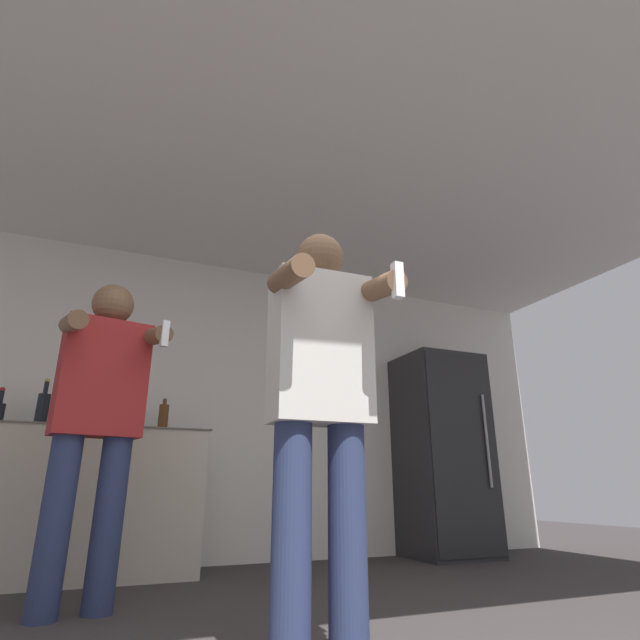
# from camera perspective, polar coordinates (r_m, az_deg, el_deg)

# --- Properties ---
(wall_back) EXTENTS (7.00, 0.06, 2.55)m
(wall_back) POSITION_cam_1_polar(r_m,az_deg,el_deg) (4.45, -13.00, -9.19)
(wall_back) COLOR silver
(wall_back) RESTS_ON ground_plane
(ceiling_slab) EXTENTS (7.00, 3.71, 0.05)m
(ceiling_slab) POSITION_cam_1_polar(r_m,az_deg,el_deg) (3.44, -6.43, 16.91)
(ceiling_slab) COLOR silver
(ceiling_slab) RESTS_ON wall_back
(refrigerator) EXTENTS (0.72, 0.68, 1.79)m
(refrigerator) POSITION_cam_1_polar(r_m,az_deg,el_deg) (4.92, 13.88, -14.45)
(refrigerator) COLOR #262628
(refrigerator) RESTS_ON ground_plane
(counter) EXTENTS (1.54, 0.66, 0.98)m
(counter) POSITION_cam_1_polar(r_m,az_deg,el_deg) (3.99, -25.11, -18.28)
(counter) COLOR #BCB29E
(counter) RESTS_ON ground_plane
(bottle_tall_gin) EXTENTS (0.07, 0.07, 0.28)m
(bottle_tall_gin) POSITION_cam_1_polar(r_m,az_deg,el_deg) (4.12, -17.48, -10.58)
(bottle_tall_gin) COLOR #563314
(bottle_tall_gin) RESTS_ON counter
(bottle_green_wine) EXTENTS (0.07, 0.07, 0.32)m
(bottle_green_wine) POSITION_cam_1_polar(r_m,az_deg,el_deg) (4.11, -25.17, -9.50)
(bottle_green_wine) COLOR #563314
(bottle_green_wine) RESTS_ON counter
(bottle_amber_bourbon) EXTENTS (0.08, 0.08, 0.36)m
(bottle_amber_bourbon) POSITION_cam_1_polar(r_m,az_deg,el_deg) (4.13, -29.15, -8.88)
(bottle_amber_bourbon) COLOR black
(bottle_amber_bourbon) RESTS_ON counter
(person_woman_foreground) EXTENTS (0.47, 0.44, 1.62)m
(person_woman_foreground) POSITION_cam_1_polar(r_m,az_deg,el_deg) (1.96, 0.11, -8.88)
(person_woman_foreground) COLOR navy
(person_woman_foreground) RESTS_ON ground_plane
(person_man_side) EXTENTS (0.58, 0.53, 1.68)m
(person_man_side) POSITION_cam_1_polar(r_m,az_deg,el_deg) (2.92, -24.01, -9.64)
(person_man_side) COLOR navy
(person_man_side) RESTS_ON ground_plane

